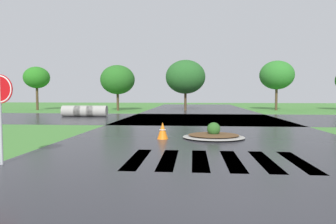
{
  "coord_description": "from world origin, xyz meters",
  "views": [
    {
      "loc": [
        -0.65,
        -4.6,
        1.86
      ],
      "look_at": [
        -2.03,
        11.7,
        0.89
      ],
      "focal_mm": 31.87,
      "sensor_mm": 36.0,
      "label": 1
    }
  ],
  "objects": [
    {
      "name": "ground_plane",
      "position": [
        0.0,
        0.0,
        -0.05
      ],
      "size": [
        120.0,
        120.0,
        0.1
      ],
      "primitive_type": "cube",
      "color": "#478438"
    },
    {
      "name": "asphalt_roadway",
      "position": [
        0.0,
        10.0,
        0.0
      ],
      "size": [
        11.84,
        80.0,
        0.01
      ],
      "primitive_type": "cube",
      "color": "#2B2B30",
      "rests_on": "ground"
    },
    {
      "name": "asphalt_cross_road",
      "position": [
        0.0,
        18.11,
        0.0
      ],
      "size": [
        90.0,
        10.66,
        0.01
      ],
      "primitive_type": "cube",
      "color": "#2B2B30",
      "rests_on": "ground"
    },
    {
      "name": "crosswalk_stripes",
      "position": [
        0.0,
        3.8,
        0.0
      ],
      "size": [
        4.95,
        2.83,
        0.01
      ],
      "color": "white",
      "rests_on": "ground"
    },
    {
      "name": "stop_sign",
      "position": [
        -5.7,
        2.8,
        1.76
      ],
      "size": [
        0.76,
        0.1,
        2.38
      ],
      "rotation": [
        0.0,
        0.0,
        -0.08
      ],
      "color": "#B2B5BA",
      "rests_on": "ground"
    },
    {
      "name": "median_island",
      "position": [
        0.22,
        8.02,
        0.14
      ],
      "size": [
        2.61,
        2.22,
        0.68
      ],
      "color": "#9E9B93",
      "rests_on": "ground"
    },
    {
      "name": "drainage_pipe_stack",
      "position": [
        -9.59,
        19.33,
        0.47
      ],
      "size": [
        3.73,
        1.06,
        0.93
      ],
      "color": "#9E9B93",
      "rests_on": "ground"
    },
    {
      "name": "traffic_cone",
      "position": [
        -1.91,
        7.66,
        0.35
      ],
      "size": [
        0.45,
        0.45,
        0.71
      ],
      "color": "orange",
      "rests_on": "ground"
    },
    {
      "name": "background_treeline",
      "position": [
        0.64,
        29.97,
        3.75
      ],
      "size": [
        39.75,
        6.26,
        5.79
      ],
      "color": "#4C3823",
      "rests_on": "ground"
    }
  ]
}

